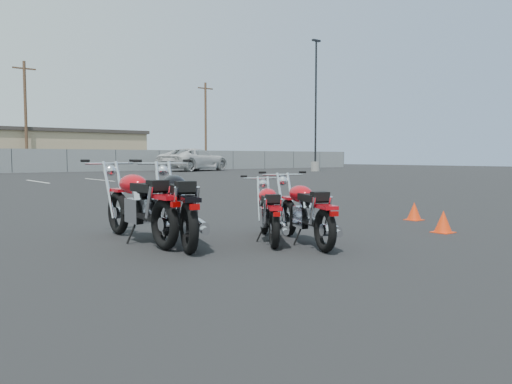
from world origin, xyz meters
TOP-DOWN VIEW (x-y plane):
  - ground at (0.00, 0.00)m, footprint 120.00×120.00m
  - motorcycle_front_red at (-1.39, 1.16)m, footprint 0.90×2.32m
  - motorcycle_second_black at (-1.07, 0.70)m, footprint 1.18×2.29m
  - motorcycle_third_red at (0.06, 0.11)m, footprint 1.29×1.69m
  - motorcycle_rear_red at (0.30, -0.37)m, footprint 1.10×1.91m
  - training_cone_near at (3.64, 0.24)m, footprint 0.28×0.28m
  - training_cone_far at (2.67, -0.95)m, footprint 0.29×0.29m
  - light_pole_east at (24.99, 24.53)m, footprint 0.80×0.70m
  - tan_building_east at (10.00, 44.00)m, footprint 14.40×9.40m
  - utility_pole_c at (6.00, 39.00)m, footprint 1.80×0.24m
  - utility_pole_d at (24.00, 40.00)m, footprint 1.80×0.24m
  - white_van at (17.65, 31.71)m, footprint 5.84×8.54m

SIDE VIEW (x-z plane):
  - ground at x=0.00m, z-range 0.00..0.00m
  - training_cone_near at x=3.64m, z-range 0.00..0.33m
  - training_cone_far at x=2.67m, z-range 0.00..0.34m
  - motorcycle_third_red at x=0.06m, z-range -0.04..0.85m
  - motorcycle_rear_red at x=0.30m, z-range -0.04..0.91m
  - motorcycle_second_black at x=-1.07m, z-range -0.05..1.08m
  - motorcycle_front_red at x=-1.39m, z-range -0.05..1.08m
  - white_van at x=17.65m, z-range 0.00..3.01m
  - tan_building_east at x=10.00m, z-range 0.01..3.71m
  - light_pole_east at x=24.99m, z-range -2.54..8.22m
  - utility_pole_c at x=6.00m, z-range 0.19..9.19m
  - utility_pole_d at x=24.00m, z-range 0.19..9.19m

